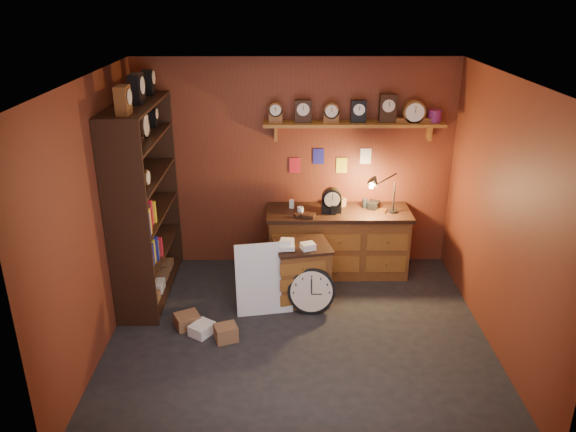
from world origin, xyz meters
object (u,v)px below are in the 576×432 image
Objects in this scene: workbench at (338,238)px; big_round_clock at (311,291)px; low_cabinet at (302,270)px; shelving_unit at (141,195)px.

big_round_clock is (-0.38, -0.99, -0.21)m from workbench.
workbench reaches higher than big_round_clock.
low_cabinet is 1.48× the size of big_round_clock.
workbench is 3.33× the size of big_round_clock.
workbench is (2.33, 0.49, -0.78)m from shelving_unit.
shelving_unit is 4.74× the size of big_round_clock.
low_cabinet is at bearing -6.94° from shelving_unit.
low_cabinet is at bearing 109.75° from big_round_clock.
shelving_unit reaches higher than workbench.
shelving_unit is 2.24m from big_round_clock.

